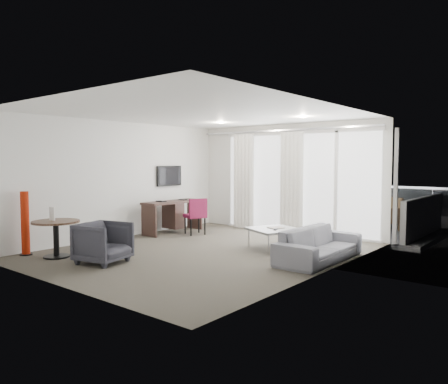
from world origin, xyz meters
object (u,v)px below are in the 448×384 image
Objects in this scene: desk at (173,217)px; round_table at (56,239)px; coffee_table at (274,239)px; rattan_chair_a at (349,211)px; rattan_chair_b at (386,214)px; desk_chair at (195,216)px; sofa at (319,244)px; tub_armchair at (103,243)px; red_lamp at (25,223)px.

desk is 1.97× the size of round_table.
desk reaches higher than coffee_table.
rattan_chair_a is 0.97× the size of rattan_chair_b.
desk_chair is 2.41m from coffee_table.
sofa is at bearing 13.31° from desk_chair.
desk_chair is at bearing -143.55° from rattan_chair_a.
rattan_chair_b reaches higher than sofa.
rattan_chair_a reaches higher than tub_armchair.
coffee_table is (1.59, 2.83, -0.15)m from tub_armchair.
tub_armchair is 0.97× the size of rattan_chair_a.
desk_chair reaches higher than round_table.
red_lamp is 4.67m from coffee_table.
red_lamp is 1.30× the size of coffee_table.
desk_chair is 3.39m from round_table.
coffee_table is (2.61, 3.10, -0.13)m from round_table.
coffee_table is at bearing -42.16° from tub_armchair.
sofa is at bearing -93.79° from rattan_chair_a.
rattan_chair_a is at bearing 16.58° from sofa.
desk is at bearing 96.39° from round_table.
rattan_chair_b is (3.29, 3.42, -0.02)m from desk_chair.
round_table is 0.71× the size of red_lamp.
desk_chair is 3.59m from sofa.
desk is 3.27m from round_table.
red_lamp is (-0.87, -3.62, 0.15)m from desk_chair.
coffee_table is at bearing 71.71° from sofa.
desk_chair is 0.96× the size of coffee_table.
desk is at bearing -148.83° from rattan_chair_a.
desk is 2.06× the size of rattan_chair_a.
round_table is 1.08× the size of tub_armchair.
red_lamp is at bearing -96.33° from rattan_chair_b.
rattan_chair_b is at bearing 62.59° from round_table.
rattan_chair_b is at bearing 70.01° from desk_chair.
desk is 4.64m from rattan_chair_a.
coffee_table is at bearing -2.89° from desk.
tub_armchair is at bearing 16.79° from red_lamp.
desk_chair is 1.09× the size of rattan_chair_a.
rattan_chair_a is (2.29, 3.50, -0.04)m from desk_chair.
red_lamp is at bearing -134.27° from rattan_chair_a.
rattan_chair_b is at bearing 59.42° from red_lamp.
desk_chair reaches higher than rattan_chair_b.
round_table is 7.33m from rattan_chair_a.
rattan_chair_b is (2.50, 6.54, 0.06)m from tub_armchair.
tub_armchair reaches higher than round_table.
desk is at bearing 12.04° from tub_armchair.
coffee_table is at bearing -79.59° from rattan_chair_b.
rattan_chair_a is at bearing -25.66° from tub_armchair.
sofa is 2.46× the size of rattan_chair_a.
rattan_chair_b is (1.00, -0.08, 0.01)m from rattan_chair_a.
coffee_table is at bearing -108.99° from rattan_chair_a.
tub_armchair reaches higher than coffee_table.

